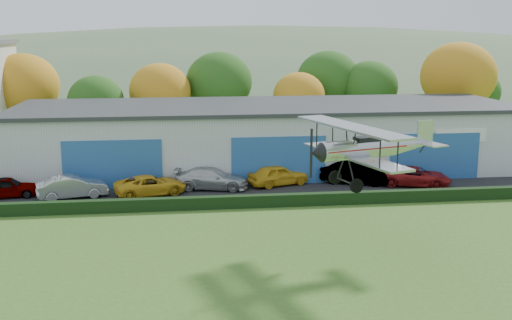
{
  "coord_description": "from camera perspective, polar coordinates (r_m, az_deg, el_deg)",
  "views": [
    {
      "loc": [
        -2.27,
        -22.2,
        11.18
      ],
      "look_at": [
        1.85,
        10.47,
        4.32
      ],
      "focal_mm": 43.57,
      "sensor_mm": 36.0,
      "label": 1
    }
  ],
  "objects": [
    {
      "name": "car_6",
      "position": [
        46.89,
        14.48,
        -1.46
      ],
      "size": [
        5.48,
        3.86,
        1.39
      ],
      "primitive_type": "imported",
      "rotation": [
        0.0,
        0.0,
        1.23
      ],
      "color": "maroon",
      "rests_on": "apron"
    },
    {
      "name": "hedge",
      "position": [
        40.23,
        0.6,
        -3.77
      ],
      "size": [
        46.0,
        0.6,
        0.8
      ],
      "primitive_type": "cube",
      "color": "black",
      "rests_on": "ground"
    },
    {
      "name": "car_4",
      "position": [
        45.57,
        2.06,
        -1.39
      ],
      "size": [
        4.81,
        3.17,
        1.52
      ],
      "primitive_type": "imported",
      "rotation": [
        0.0,
        0.0,
        1.91
      ],
      "color": "gold",
      "rests_on": "apron"
    },
    {
      "name": "car_5",
      "position": [
        46.65,
        9.07,
        -1.13
      ],
      "size": [
        5.34,
        3.52,
        1.66
      ],
      "primitive_type": "imported",
      "rotation": [
        0.0,
        0.0,
        1.19
      ],
      "color": "gray",
      "rests_on": "apron"
    },
    {
      "name": "car_0",
      "position": [
        45.57,
        -21.96,
        -2.32
      ],
      "size": [
        4.37,
        2.28,
        1.42
      ],
      "primitive_type": "imported",
      "rotation": [
        0.0,
        0.0,
        1.72
      ],
      "color": "gray",
      "rests_on": "apron"
    },
    {
      "name": "car_2",
      "position": [
        43.5,
        -9.66,
        -2.29
      ],
      "size": [
        5.37,
        3.65,
        1.37
      ],
      "primitive_type": "imported",
      "rotation": [
        0.0,
        0.0,
        1.88
      ],
      "color": "gold",
      "rests_on": "apron"
    },
    {
      "name": "distant_hills",
      "position": [
        164.01,
        -7.87,
        3.17
      ],
      "size": [
        430.0,
        196.0,
        56.0
      ],
      "color": "#4C6642",
      "rests_on": "ground"
    },
    {
      "name": "car_1",
      "position": [
        43.88,
        -16.53,
        -2.38
      ],
      "size": [
        4.93,
        2.81,
        1.54
      ],
      "primitive_type": "imported",
      "rotation": [
        0.0,
        0.0,
        1.84
      ],
      "color": "silver",
      "rests_on": "apron"
    },
    {
      "name": "biplane",
      "position": [
        31.38,
        10.29,
        1.26
      ],
      "size": [
        7.36,
        8.32,
        3.12
      ],
      "rotation": [
        0.0,
        0.0,
        0.3
      ],
      "color": "silver"
    },
    {
      "name": "car_3",
      "position": [
        44.59,
        -4.09,
        -1.7
      ],
      "size": [
        5.58,
        3.17,
        1.52
      ],
      "primitive_type": "imported",
      "rotation": [
        0.0,
        0.0,
        1.36
      ],
      "color": "silver",
      "rests_on": "apron"
    },
    {
      "name": "tree_belt",
      "position": [
        63.14,
        -4.36,
        6.68
      ],
      "size": [
        75.7,
        13.22,
        10.12
      ],
      "color": "#3D2614",
      "rests_on": "ground"
    },
    {
      "name": "apron",
      "position": [
        44.92,
        -0.23,
        -2.6
      ],
      "size": [
        48.0,
        9.0,
        0.05
      ],
      "primitive_type": "cube",
      "color": "black",
      "rests_on": "ground"
    },
    {
      "name": "hangar",
      "position": [
        51.41,
        1.04,
        2.23
      ],
      "size": [
        40.6,
        12.6,
        5.3
      ],
      "color": "#B2B7BC",
      "rests_on": "ground"
    }
  ]
}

